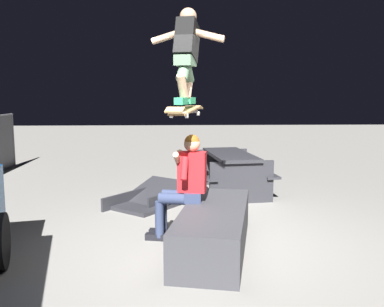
{
  "coord_description": "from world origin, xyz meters",
  "views": [
    {
      "loc": [
        -4.96,
        0.43,
        1.83
      ],
      "look_at": [
        0.19,
        0.21,
        1.1
      ],
      "focal_mm": 39.56,
      "sensor_mm": 36.0,
      "label": 1
    }
  ],
  "objects_px": {
    "picnic_table_back": "(230,166)",
    "kicker_ramp": "(150,200)",
    "person_sitting_on_ledge": "(184,181)",
    "skater_airborne": "(187,51)",
    "skateboard": "(185,110)",
    "ledge_box_main": "(214,229)"
  },
  "relations": [
    {
      "from": "skateboard",
      "to": "skater_airborne",
      "type": "height_order",
      "value": "skater_airborne"
    },
    {
      "from": "skateboard",
      "to": "skater_airborne",
      "type": "bearing_deg",
      "value": -16.37
    },
    {
      "from": "person_sitting_on_ledge",
      "to": "kicker_ramp",
      "type": "xyz_separation_m",
      "value": [
        1.73,
        0.53,
        -0.68
      ]
    },
    {
      "from": "ledge_box_main",
      "to": "skater_airborne",
      "type": "bearing_deg",
      "value": 51.4
    },
    {
      "from": "skateboard",
      "to": "skater_airborne",
      "type": "xyz_separation_m",
      "value": [
        0.05,
        -0.02,
        0.69
      ]
    },
    {
      "from": "picnic_table_back",
      "to": "skateboard",
      "type": "bearing_deg",
      "value": 161.51
    },
    {
      "from": "person_sitting_on_ledge",
      "to": "picnic_table_back",
      "type": "xyz_separation_m",
      "value": [
        2.5,
        -0.92,
        -0.25
      ]
    },
    {
      "from": "person_sitting_on_ledge",
      "to": "skater_airborne",
      "type": "xyz_separation_m",
      "value": [
        -0.12,
        -0.04,
        1.58
      ]
    },
    {
      "from": "person_sitting_on_ledge",
      "to": "picnic_table_back",
      "type": "distance_m",
      "value": 2.67
    },
    {
      "from": "ledge_box_main",
      "to": "person_sitting_on_ledge",
      "type": "distance_m",
      "value": 0.71
    },
    {
      "from": "kicker_ramp",
      "to": "skateboard",
      "type": "bearing_deg",
      "value": -163.91
    },
    {
      "from": "kicker_ramp",
      "to": "skater_airborne",
      "type": "bearing_deg",
      "value": -163.01
    },
    {
      "from": "skateboard",
      "to": "kicker_ramp",
      "type": "relative_size",
      "value": 0.66
    },
    {
      "from": "person_sitting_on_ledge",
      "to": "skater_airborne",
      "type": "height_order",
      "value": "skater_airborne"
    },
    {
      "from": "ledge_box_main",
      "to": "skateboard",
      "type": "height_order",
      "value": "skateboard"
    },
    {
      "from": "ledge_box_main",
      "to": "skater_airborne",
      "type": "distance_m",
      "value": 2.11
    },
    {
      "from": "person_sitting_on_ledge",
      "to": "picnic_table_back",
      "type": "bearing_deg",
      "value": -20.14
    },
    {
      "from": "picnic_table_back",
      "to": "kicker_ramp",
      "type": "bearing_deg",
      "value": 118.0
    },
    {
      "from": "person_sitting_on_ledge",
      "to": "skateboard",
      "type": "xyz_separation_m",
      "value": [
        -0.18,
        -0.02,
        0.89
      ]
    },
    {
      "from": "ledge_box_main",
      "to": "picnic_table_back",
      "type": "xyz_separation_m",
      "value": [
        2.87,
        -0.57,
        0.25
      ]
    },
    {
      "from": "person_sitting_on_ledge",
      "to": "skateboard",
      "type": "distance_m",
      "value": 0.91
    },
    {
      "from": "skater_airborne",
      "to": "skateboard",
      "type": "bearing_deg",
      "value": 163.63
    }
  ]
}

